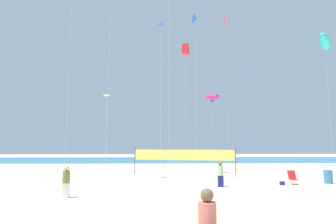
{
  "coord_description": "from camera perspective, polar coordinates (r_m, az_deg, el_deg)",
  "views": [
    {
      "loc": [
        -2.21,
        -15.34,
        2.6
      ],
      "look_at": [
        -1.52,
        10.84,
        5.73
      ],
      "focal_mm": 29.34,
      "sensor_mm": 36.0,
      "label": 1
    }
  ],
  "objects": [
    {
      "name": "beachgoer_sage_shirt",
      "position": [
        17.76,
        10.84,
        -12.42
      ],
      "size": [
        0.35,
        0.35,
        1.55
      ],
      "rotation": [
        0.0,
        0.0,
        3.49
      ],
      "color": "navy",
      "rests_on": "ground"
    },
    {
      "name": "kite_pink_delta",
      "position": [
        36.67,
        11.67,
        18.11
      ],
      "size": [
        1.28,
        1.29,
        18.68
      ],
      "color": "silver",
      "rests_on": "ground"
    },
    {
      "name": "kite_cyan_inflatable",
      "position": [
        31.24,
        29.78,
        12.56
      ],
      "size": [
        2.62,
        2.87,
        13.32
      ],
      "color": "silver",
      "rests_on": "ground"
    },
    {
      "name": "beachgoer_olive_shirt",
      "position": [
        14.91,
        -20.41,
        -13.15
      ],
      "size": [
        0.36,
        0.36,
        1.58
      ],
      "rotation": [
        0.0,
        0.0,
        1.56
      ],
      "color": "white",
      "rests_on": "ground"
    },
    {
      "name": "kite_red_box",
      "position": [
        26.5,
        3.67,
        12.82
      ],
      "size": [
        0.73,
        0.73,
        11.99
      ],
      "color": "silver",
      "rests_on": "ground"
    },
    {
      "name": "folding_beach_chair",
      "position": [
        20.42,
        24.49,
        -12.21
      ],
      "size": [
        0.52,
        0.65,
        0.89
      ],
      "rotation": [
        0.0,
        0.0,
        -0.25
      ],
      "color": "red",
      "rests_on": "ground"
    },
    {
      "name": "ocean_band",
      "position": [
        48.72,
        1.11,
        -9.87
      ],
      "size": [
        120.0,
        20.0,
        0.01
      ],
      "primitive_type": "cube",
      "color": "teal",
      "rests_on": "ground"
    },
    {
      "name": "trash_barrel",
      "position": [
        21.93,
        30.33,
        -11.54
      ],
      "size": [
        0.56,
        0.56,
        0.89
      ],
      "primitive_type": "cylinder",
      "color": "teal",
      "rests_on": "ground"
    },
    {
      "name": "kite_magenta_tube",
      "position": [
        29.9,
        9.19,
        2.95
      ],
      "size": [
        1.41,
        0.65,
        7.96
      ],
      "color": "silver",
      "rests_on": "ground"
    },
    {
      "name": "beach_handbag",
      "position": [
        19.73,
        22.64,
        -13.51
      ],
      "size": [
        0.31,
        0.15,
        0.24
      ],
      "primitive_type": "cube",
      "color": "navy",
      "rests_on": "ground"
    },
    {
      "name": "volleyball_net",
      "position": [
        23.89,
        3.17,
        -9.1
      ],
      "size": [
        8.55,
        2.17,
        2.4
      ],
      "color": "#4C4C51",
      "rests_on": "ground"
    },
    {
      "name": "kite_blue_diamond",
      "position": [
        22.85,
        -1.48,
        16.48
      ],
      "size": [
        0.41,
        0.42,
        12.31
      ],
      "color": "silver",
      "rests_on": "ground"
    },
    {
      "name": "kite_yellow_diamond",
      "position": [
        29.07,
        -12.6,
        3.32
      ],
      "size": [
        0.64,
        0.65,
        7.89
      ],
      "color": "silver",
      "rests_on": "ground"
    },
    {
      "name": "kite_blue_delta",
      "position": [
        30.94,
        5.64,
        18.64
      ],
      "size": [
        0.56,
        1.07,
        16.44
      ],
      "color": "silver",
      "rests_on": "ground"
    },
    {
      "name": "ground_plane",
      "position": [
        15.71,
        6.88,
        -16.28
      ],
      "size": [
        120.0,
        120.0,
        0.0
      ],
      "primitive_type": "plane",
      "color": "beige"
    }
  ]
}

